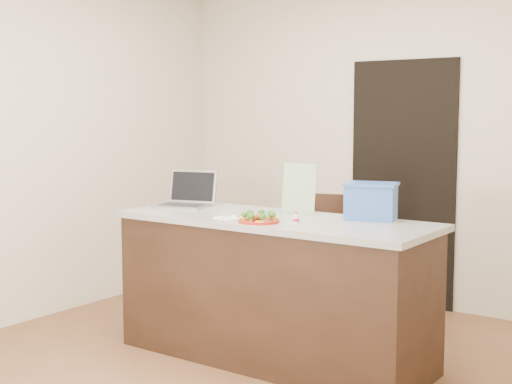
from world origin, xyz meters
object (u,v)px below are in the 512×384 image
Objects in this scene: napkin at (230,218)px; blue_box at (371,201)px; yogurt_bottle at (296,219)px; island at (274,288)px; chair at (313,249)px; laptop at (187,196)px; plate at (259,221)px.

blue_box is at bearing 32.17° from napkin.
yogurt_bottle is 0.51m from blue_box.
napkin is at bearing -163.31° from blue_box.
chair reaches higher than island.
island is 5.07× the size of laptop.
chair is (-0.52, 1.07, -0.41)m from yogurt_bottle.
plate is at bearing -92.21° from chair.
laptop reaches higher than yogurt_bottle.
napkin is 0.41× the size of blue_box.
island is at bearing 43.41° from napkin.
plate is 0.23m from yogurt_bottle.
yogurt_bottle is (0.26, -0.15, 0.49)m from island.
chair is (-0.26, 0.93, 0.08)m from island.
yogurt_bottle is at bearing -139.15° from blue_box.
island is at bearing -91.23° from chair.
island is 8.29× the size of plate.
napkin is (-0.24, 0.03, -0.01)m from plate.
plate is at bearing -7.68° from napkin.
laptop reaches higher than island.
yogurt_bottle is (0.22, 0.08, 0.02)m from plate.
yogurt_bottle is at bearing -81.16° from chair.
chair reaches higher than napkin.
yogurt_bottle is at bearing 5.67° from napkin.
plate is 0.25m from napkin.
yogurt_bottle is 0.20× the size of blue_box.
laptop is 1.35m from blue_box.
laptop is at bearing 171.90° from blue_box.
chair is at bearing 93.02° from napkin.
napkin is 0.16× the size of chair.
yogurt_bottle is 0.18× the size of laptop.
laptop is at bearing 172.91° from island.
napkin is (-0.20, -0.19, 0.46)m from island.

